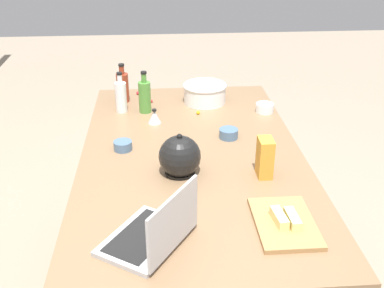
% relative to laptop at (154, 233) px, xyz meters
% --- Properties ---
extents(island_counter, '(1.78, 1.02, 0.90)m').
position_rel_laptop_xyz_m(island_counter, '(0.65, -0.17, -0.50)').
color(island_counter, brown).
rests_on(island_counter, ground).
extents(laptop, '(0.38, 0.36, 0.22)m').
position_rel_laptop_xyz_m(laptop, '(0.00, 0.00, 0.00)').
color(laptop, '#B7B7BC').
rests_on(laptop, island_counter).
extents(mixing_bowl_large, '(0.25, 0.25, 0.11)m').
position_rel_laptop_xyz_m(mixing_bowl_large, '(1.28, -0.30, 0.01)').
color(mixing_bowl_large, white).
rests_on(mixing_bowl_large, island_counter).
extents(bottle_vinegar, '(0.06, 0.06, 0.23)m').
position_rel_laptop_xyz_m(bottle_vinegar, '(1.18, 0.18, 0.04)').
color(bottle_vinegar, white).
rests_on(bottle_vinegar, island_counter).
extents(bottle_olive, '(0.07, 0.07, 0.23)m').
position_rel_laptop_xyz_m(bottle_olive, '(1.16, 0.05, 0.05)').
color(bottle_olive, '#4C8C38').
rests_on(bottle_olive, island_counter).
extents(bottle_soy, '(0.07, 0.07, 0.23)m').
position_rel_laptop_xyz_m(bottle_soy, '(1.33, 0.18, 0.04)').
color(bottle_soy, maroon).
rests_on(bottle_soy, island_counter).
extents(kettle, '(0.21, 0.18, 0.20)m').
position_rel_laptop_xyz_m(kettle, '(0.47, -0.11, 0.03)').
color(kettle, black).
rests_on(kettle, island_counter).
extents(cutting_board, '(0.31, 0.21, 0.02)m').
position_rel_laptop_xyz_m(cutting_board, '(0.07, -0.46, -0.04)').
color(cutting_board, '#AD7F4C').
rests_on(cutting_board, island_counter).
extents(butter_stick_left, '(0.11, 0.04, 0.04)m').
position_rel_laptop_xyz_m(butter_stick_left, '(0.06, -0.49, -0.01)').
color(butter_stick_left, '#F4E58C').
rests_on(butter_stick_left, cutting_board).
extents(butter_stick_right, '(0.11, 0.05, 0.04)m').
position_rel_laptop_xyz_m(butter_stick_right, '(0.07, -0.44, -0.01)').
color(butter_stick_right, '#F4E58C').
rests_on(butter_stick_right, cutting_board).
extents(ramekin_small, '(0.09, 0.09, 0.04)m').
position_rel_laptop_xyz_m(ramekin_small, '(0.71, 0.14, -0.02)').
color(ramekin_small, slate).
rests_on(ramekin_small, island_counter).
extents(ramekin_medium, '(0.09, 0.09, 0.05)m').
position_rel_laptop_xyz_m(ramekin_medium, '(0.80, -0.37, -0.02)').
color(ramekin_medium, slate).
rests_on(ramekin_medium, island_counter).
extents(ramekin_wide, '(0.10, 0.10, 0.05)m').
position_rel_laptop_xyz_m(ramekin_wide, '(1.11, -0.61, -0.02)').
color(ramekin_wide, white).
rests_on(ramekin_wide, island_counter).
extents(kitchen_timer, '(0.07, 0.07, 0.08)m').
position_rel_laptop_xyz_m(kitchen_timer, '(1.01, -0.00, -0.01)').
color(kitchen_timer, '#B2B2B7').
rests_on(kitchen_timer, island_counter).
extents(candy_bag, '(0.09, 0.06, 0.17)m').
position_rel_laptop_xyz_m(candy_bag, '(0.43, -0.46, 0.04)').
color(candy_bag, gold).
rests_on(candy_bag, island_counter).
extents(candy_0, '(0.02, 0.02, 0.02)m').
position_rel_laptop_xyz_m(candy_0, '(0.05, 0.00, -0.04)').
color(candy_0, orange).
rests_on(candy_0, island_counter).
extents(candy_1, '(0.02, 0.02, 0.02)m').
position_rel_laptop_xyz_m(candy_1, '(1.44, 0.09, -0.04)').
color(candy_1, red).
rests_on(candy_1, island_counter).
extents(candy_2, '(0.02, 0.02, 0.02)m').
position_rel_laptop_xyz_m(candy_2, '(1.11, -0.24, -0.04)').
color(candy_2, yellow).
rests_on(candy_2, island_counter).
extents(candy_3, '(0.02, 0.02, 0.02)m').
position_rel_laptop_xyz_m(candy_3, '(1.30, 0.01, -0.04)').
color(candy_3, red).
rests_on(candy_3, island_counter).
extents(candy_4, '(0.02, 0.02, 0.02)m').
position_rel_laptop_xyz_m(candy_4, '(0.04, 0.12, -0.04)').
color(candy_4, blue).
rests_on(candy_4, island_counter).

